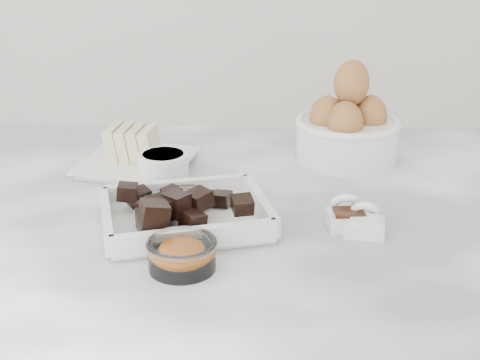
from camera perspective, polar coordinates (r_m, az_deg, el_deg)
name	(u,v)px	position (r m, az deg, el deg)	size (l,w,h in m)	color
marble_slab	(225,228)	(0.93, -1.30, -4.13)	(1.20, 0.80, 0.04)	white
chocolate_dish	(185,210)	(0.88, -4.70, -2.54)	(0.25, 0.22, 0.06)	white
butter_plate	(135,153)	(1.09, -8.97, 2.26)	(0.20, 0.20, 0.07)	white
sugar_ramekin	(164,166)	(1.02, -6.55, 1.16)	(0.08, 0.08, 0.05)	white
egg_bowl	(348,128)	(1.12, 9.16, 4.41)	(0.17, 0.17, 0.17)	white
honey_bowl	(185,204)	(0.91, -4.71, -2.07)	(0.07, 0.07, 0.03)	white
zest_bowl	(182,253)	(0.78, -4.98, -6.25)	(0.08, 0.08, 0.04)	white
vanilla_spoon	(347,215)	(0.90, 9.16, -3.00)	(0.06, 0.07, 0.04)	white
salt_spoon	(364,223)	(0.88, 10.56, -3.59)	(0.06, 0.07, 0.04)	white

